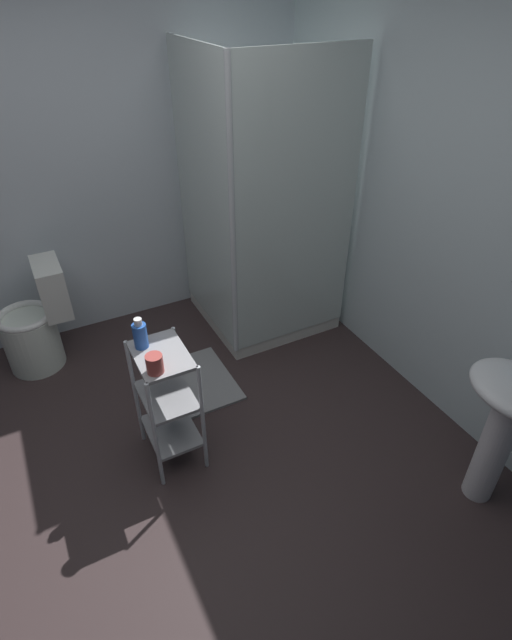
{
  "coord_description": "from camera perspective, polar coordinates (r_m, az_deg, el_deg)",
  "views": [
    {
      "loc": [
        1.65,
        -0.3,
        2.3
      ],
      "look_at": [
        -0.29,
        0.71,
        0.76
      ],
      "focal_mm": 27.62,
      "sensor_mm": 36.0,
      "label": 1
    }
  ],
  "objects": [
    {
      "name": "ground_plane",
      "position": [
        2.85,
        -10.62,
        -19.73
      ],
      "size": [
        4.2,
        4.2,
        0.02
      ],
      "primitive_type": "cube",
      "color": "#372A2A"
    },
    {
      "name": "wall_left",
      "position": [
        3.67,
        -22.53,
        16.02
      ],
      "size": [
        0.1,
        4.2,
        2.5
      ],
      "primitive_type": "cube",
      "color": "silver",
      "rests_on": "ground_plane"
    },
    {
      "name": "storage_cart",
      "position": [
        2.72,
        -10.28,
        -8.85
      ],
      "size": [
        0.38,
        0.28,
        0.74
      ],
      "color": "silver",
      "rests_on": "ground_plane"
    },
    {
      "name": "wall_back",
      "position": [
        2.9,
        23.79,
        11.05
      ],
      "size": [
        4.2,
        0.14,
        2.5
      ],
      "color": "silver",
      "rests_on": "ground_plane"
    },
    {
      "name": "pedestal_sink",
      "position": [
        2.66,
        27.1,
        -9.86
      ],
      "size": [
        0.46,
        0.37,
        0.81
      ],
      "color": "white",
      "rests_on": "ground_plane"
    },
    {
      "name": "bath_mat",
      "position": [
        3.43,
        -6.35,
        -6.97
      ],
      "size": [
        0.6,
        0.4,
        0.02
      ],
      "primitive_type": "cube",
      "color": "gray",
      "rests_on": "ground_plane"
    },
    {
      "name": "shampoo_bottle_blue",
      "position": [
        2.54,
        -13.28,
        -1.68
      ],
      "size": [
        0.07,
        0.07,
        0.17
      ],
      "color": "#2555B3",
      "rests_on": "storage_cart"
    },
    {
      "name": "shower_stall",
      "position": [
        3.71,
        0.12,
        5.56
      ],
      "size": [
        0.92,
        0.92,
        2.0
      ],
      "color": "white",
      "rests_on": "ground_plane"
    },
    {
      "name": "toilet",
      "position": [
        3.71,
        -24.08,
        -0.64
      ],
      "size": [
        0.37,
        0.49,
        0.76
      ],
      "color": "white",
      "rests_on": "ground_plane"
    },
    {
      "name": "rinse_cup",
      "position": [
        2.39,
        -11.66,
        -4.99
      ],
      "size": [
        0.08,
        0.08,
        0.1
      ],
      "primitive_type": "cylinder",
      "color": "#B24742",
      "rests_on": "storage_cart"
    }
  ]
}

